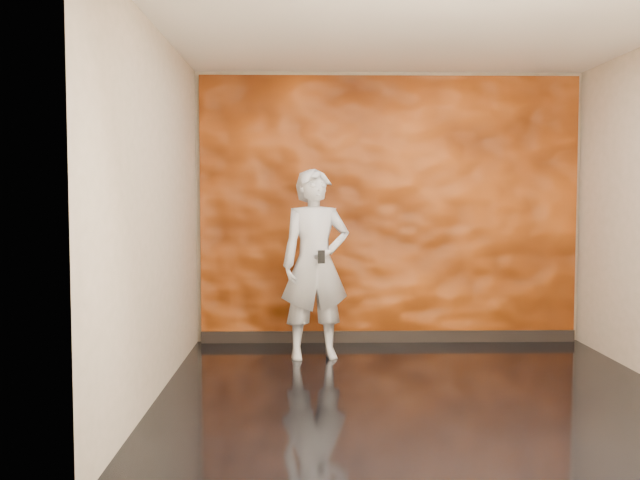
# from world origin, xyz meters

# --- Properties ---
(room) EXTENTS (4.02, 4.02, 2.81)m
(room) POSITION_xyz_m (0.00, 0.00, 1.40)
(room) COLOR black
(room) RESTS_ON ground
(feature_wall) EXTENTS (3.90, 0.06, 2.75)m
(feature_wall) POSITION_xyz_m (0.00, 1.96, 1.38)
(feature_wall) COLOR #C65415
(feature_wall) RESTS_ON ground
(baseboard) EXTENTS (3.90, 0.04, 0.12)m
(baseboard) POSITION_xyz_m (0.00, 1.92, 0.06)
(baseboard) COLOR black
(baseboard) RESTS_ON ground
(man) EXTENTS (0.71, 0.53, 1.78)m
(man) POSITION_xyz_m (-0.78, 1.23, 0.89)
(man) COLOR #959AA3
(man) RESTS_ON ground
(phone) EXTENTS (0.07, 0.03, 0.12)m
(phone) POSITION_xyz_m (-0.73, 0.95, 0.98)
(phone) COLOR black
(phone) RESTS_ON man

